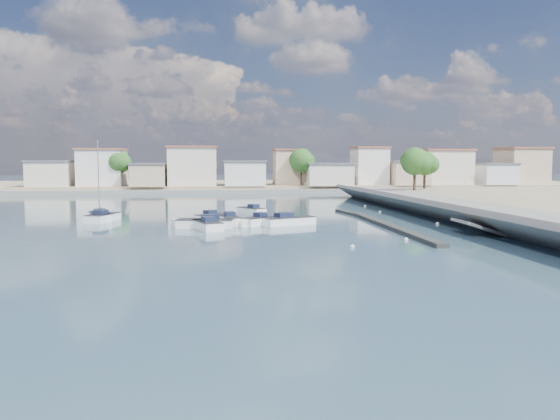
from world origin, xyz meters
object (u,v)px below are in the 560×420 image
(motorboat_g, at_px, (231,221))
(motorboat_h, at_px, (291,221))
(sailboat, at_px, (99,216))
(motorboat_a, at_px, (206,225))
(motorboat_f, at_px, (250,211))
(motorboat_d, at_px, (256,222))
(motorboat_c, at_px, (202,224))
(motorboat_e, at_px, (104,218))
(motorboat_b, at_px, (215,218))

(motorboat_g, xyz_separation_m, motorboat_h, (6.05, -0.61, -0.00))
(motorboat_h, height_order, sailboat, sailboat)
(motorboat_a, distance_m, sailboat, 15.58)
(motorboat_a, xyz_separation_m, motorboat_h, (8.47, 2.99, -0.00))
(motorboat_a, distance_m, motorboat_f, 15.60)
(motorboat_d, bearing_deg, motorboat_g, 160.12)
(motorboat_c, xyz_separation_m, motorboat_g, (2.85, 2.06, 0.00))
(motorboat_g, xyz_separation_m, sailboat, (-14.37, 6.40, 0.04))
(motorboat_e, height_order, motorboat_h, same)
(motorboat_a, height_order, motorboat_e, same)
(motorboat_d, xyz_separation_m, motorboat_f, (0.09, 12.08, 0.00))
(motorboat_d, height_order, motorboat_h, same)
(motorboat_f, distance_m, sailboat, 17.62)
(motorboat_f, distance_m, motorboat_g, 11.47)
(motorboat_c, xyz_separation_m, sailboat, (-11.53, 8.46, 0.04))
(motorboat_b, bearing_deg, motorboat_d, -44.62)
(motorboat_b, distance_m, motorboat_g, 3.64)
(motorboat_f, bearing_deg, motorboat_d, -90.43)
(sailboat, bearing_deg, motorboat_g, -24.01)
(motorboat_d, bearing_deg, motorboat_c, -167.86)
(motorboat_g, bearing_deg, motorboat_c, -144.14)
(motorboat_b, bearing_deg, sailboat, 165.94)
(motorboat_a, height_order, motorboat_d, same)
(motorboat_b, relative_size, motorboat_e, 0.75)
(motorboat_h, bearing_deg, motorboat_f, 106.33)
(motorboat_c, distance_m, motorboat_e, 12.84)
(motorboat_d, xyz_separation_m, motorboat_h, (3.54, 0.30, 0.00))
(motorboat_b, relative_size, motorboat_g, 0.86)
(motorboat_f, height_order, motorboat_g, same)
(motorboat_f, bearing_deg, motorboat_g, -103.08)
(motorboat_f, relative_size, sailboat, 0.47)
(motorboat_c, distance_m, sailboat, 14.30)
(motorboat_f, xyz_separation_m, motorboat_h, (3.45, -11.78, 0.00))
(motorboat_a, bearing_deg, motorboat_g, 56.08)
(sailboat, bearing_deg, motorboat_h, -18.95)
(motorboat_b, xyz_separation_m, sailboat, (-12.69, 3.18, 0.04))
(motorboat_c, xyz_separation_m, motorboat_f, (5.44, 13.23, -0.00))
(motorboat_e, bearing_deg, motorboat_b, -8.33)
(motorboat_d, height_order, sailboat, sailboat)
(motorboat_e, bearing_deg, motorboat_h, -15.85)
(motorboat_e, relative_size, sailboat, 0.60)
(motorboat_a, relative_size, motorboat_b, 1.24)
(motorboat_d, bearing_deg, motorboat_b, 135.38)
(motorboat_g, bearing_deg, motorboat_e, 159.92)
(motorboat_a, bearing_deg, motorboat_c, 105.39)
(motorboat_a, height_order, motorboat_b, same)
(motorboat_b, height_order, motorboat_c, same)
(motorboat_g, bearing_deg, motorboat_b, 117.51)
(motorboat_a, bearing_deg, sailboat, 140.07)
(motorboat_e, xyz_separation_m, sailboat, (-0.78, 1.43, 0.04))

